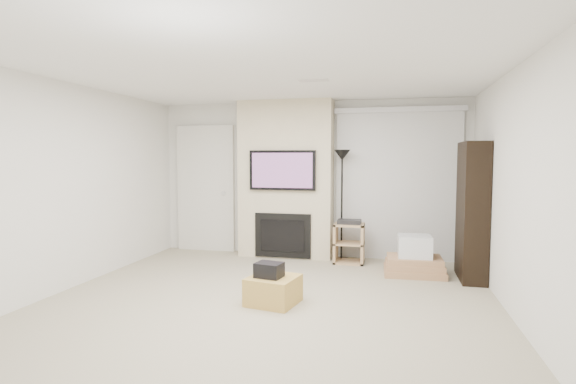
% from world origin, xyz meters
% --- Properties ---
extents(floor, '(5.00, 5.50, 0.00)m').
position_xyz_m(floor, '(0.00, 0.00, 0.00)').
color(floor, tan).
rests_on(floor, ground).
extents(ceiling, '(5.00, 5.50, 0.00)m').
position_xyz_m(ceiling, '(0.00, 0.00, 2.50)').
color(ceiling, white).
rests_on(ceiling, wall_back).
extents(wall_back, '(5.00, 0.00, 2.50)m').
position_xyz_m(wall_back, '(0.00, 2.75, 1.25)').
color(wall_back, silver).
rests_on(wall_back, ground).
extents(wall_front, '(5.00, 0.00, 2.50)m').
position_xyz_m(wall_front, '(0.00, -2.75, 1.25)').
color(wall_front, silver).
rests_on(wall_front, ground).
extents(wall_left, '(0.00, 5.50, 2.50)m').
position_xyz_m(wall_left, '(-2.50, 0.00, 1.25)').
color(wall_left, silver).
rests_on(wall_left, ground).
extents(wall_right, '(0.00, 5.50, 2.50)m').
position_xyz_m(wall_right, '(2.50, 0.00, 1.25)').
color(wall_right, silver).
rests_on(wall_right, ground).
extents(hvac_vent, '(0.35, 0.18, 0.01)m').
position_xyz_m(hvac_vent, '(0.40, 0.80, 2.50)').
color(hvac_vent, silver).
rests_on(hvac_vent, ceiling).
extents(ottoman, '(0.59, 0.59, 0.30)m').
position_xyz_m(ottoman, '(0.07, 0.19, 0.15)').
color(ottoman, tan).
rests_on(ottoman, floor).
extents(black_bag, '(0.32, 0.27, 0.16)m').
position_xyz_m(black_bag, '(0.03, 0.15, 0.38)').
color(black_bag, black).
rests_on(black_bag, ottoman).
extents(fireplace_wall, '(1.50, 0.47, 2.50)m').
position_xyz_m(fireplace_wall, '(-0.35, 2.54, 1.24)').
color(fireplace_wall, beige).
rests_on(fireplace_wall, floor).
extents(entry_door, '(1.02, 0.11, 2.14)m').
position_xyz_m(entry_door, '(-1.80, 2.71, 1.05)').
color(entry_door, silver).
rests_on(entry_door, floor).
extents(vertical_blinds, '(1.98, 0.10, 2.37)m').
position_xyz_m(vertical_blinds, '(1.40, 2.70, 1.27)').
color(vertical_blinds, silver).
rests_on(vertical_blinds, floor).
extents(floor_lamp, '(0.25, 0.25, 1.72)m').
position_xyz_m(floor_lamp, '(0.56, 2.45, 1.35)').
color(floor_lamp, black).
rests_on(floor_lamp, floor).
extents(av_stand, '(0.45, 0.38, 0.66)m').
position_xyz_m(av_stand, '(0.70, 2.30, 0.35)').
color(av_stand, tan).
rests_on(av_stand, floor).
extents(box_stack, '(0.82, 0.64, 0.54)m').
position_xyz_m(box_stack, '(1.63, 1.82, 0.20)').
color(box_stack, tan).
rests_on(box_stack, floor).
extents(bookshelf, '(0.30, 0.80, 1.80)m').
position_xyz_m(bookshelf, '(2.34, 1.74, 0.90)').
color(bookshelf, black).
rests_on(bookshelf, floor).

